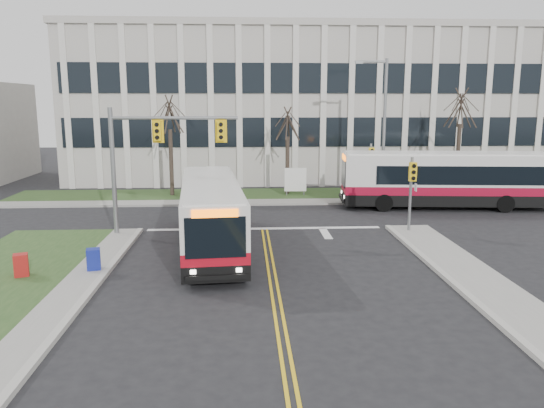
{
  "coord_description": "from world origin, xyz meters",
  "views": [
    {
      "loc": [
        -1.02,
        -18.44,
        6.44
      ],
      "look_at": [
        0.2,
        4.57,
        2.0
      ],
      "focal_mm": 35.0,
      "sensor_mm": 36.0,
      "label": 1
    }
  ],
  "objects_px": {
    "newspaper_box_red": "(21,267)",
    "streetlight": "(382,121)",
    "newspaper_box_blue": "(94,261)",
    "directory_sign": "(295,180)",
    "bus_cross": "(447,181)",
    "bus_main": "(211,216)"
  },
  "relations": [
    {
      "from": "newspaper_box_blue",
      "to": "bus_main",
      "type": "bearing_deg",
      "value": 24.3
    },
    {
      "from": "bus_main",
      "to": "bus_cross",
      "type": "bearing_deg",
      "value": 26.16
    },
    {
      "from": "bus_main",
      "to": "newspaper_box_red",
      "type": "xyz_separation_m",
      "value": [
        -6.76,
        -3.9,
        -1.01
      ]
    },
    {
      "from": "streetlight",
      "to": "newspaper_box_blue",
      "type": "relative_size",
      "value": 9.68
    },
    {
      "from": "directory_sign",
      "to": "newspaper_box_red",
      "type": "xyz_separation_m",
      "value": [
        -11.78,
        -16.73,
        -0.7
      ]
    },
    {
      "from": "streetlight",
      "to": "bus_main",
      "type": "bearing_deg",
      "value": -132.43
    },
    {
      "from": "newspaper_box_red",
      "to": "directory_sign",
      "type": "bearing_deg",
      "value": 34.94
    },
    {
      "from": "streetlight",
      "to": "bus_cross",
      "type": "height_order",
      "value": "streetlight"
    },
    {
      "from": "directory_sign",
      "to": "newspaper_box_red",
      "type": "bearing_deg",
      "value": -125.14
    },
    {
      "from": "directory_sign",
      "to": "bus_cross",
      "type": "bearing_deg",
      "value": -26.37
    },
    {
      "from": "newspaper_box_blue",
      "to": "directory_sign",
      "type": "bearing_deg",
      "value": 46.63
    },
    {
      "from": "directory_sign",
      "to": "newspaper_box_blue",
      "type": "bearing_deg",
      "value": -119.93
    },
    {
      "from": "newspaper_box_blue",
      "to": "streetlight",
      "type": "bearing_deg",
      "value": 31.6
    },
    {
      "from": "streetlight",
      "to": "bus_cross",
      "type": "relative_size",
      "value": 0.73
    },
    {
      "from": "directory_sign",
      "to": "bus_main",
      "type": "distance_m",
      "value": 13.78
    },
    {
      "from": "newspaper_box_blue",
      "to": "bus_cross",
      "type": "bearing_deg",
      "value": 19.42
    },
    {
      "from": "bus_main",
      "to": "newspaper_box_blue",
      "type": "distance_m",
      "value": 5.52
    },
    {
      "from": "streetlight",
      "to": "directory_sign",
      "type": "height_order",
      "value": "streetlight"
    },
    {
      "from": "newspaper_box_red",
      "to": "bus_main",
      "type": "bearing_deg",
      "value": 10.03
    },
    {
      "from": "newspaper_box_red",
      "to": "streetlight",
      "type": "bearing_deg",
      "value": 21.8
    },
    {
      "from": "streetlight",
      "to": "newspaper_box_blue",
      "type": "bearing_deg",
      "value": -134.95
    },
    {
      "from": "newspaper_box_blue",
      "to": "newspaper_box_red",
      "type": "relative_size",
      "value": 1.0
    }
  ]
}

